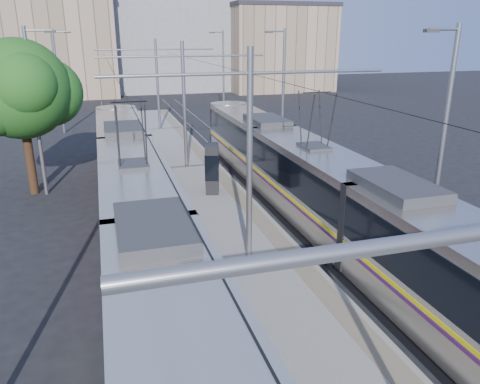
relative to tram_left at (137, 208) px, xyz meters
name	(u,v)px	position (x,y,z in m)	size (l,w,h in m)	color
platform	(197,184)	(3.60, 6.98, -1.56)	(4.00, 50.00, 0.30)	gray
tactile_strip_left	(170,184)	(2.15, 6.98, -1.40)	(0.70, 50.00, 0.01)	gray
tactile_strip_right	(224,179)	(5.05, 6.98, -1.40)	(0.70, 50.00, 0.01)	gray
rails	(197,186)	(3.60, 6.98, -1.69)	(8.71, 70.00, 0.03)	gray
tram_left	(137,208)	(0.00, 0.00, 0.00)	(2.43, 30.28, 5.50)	black
tram_right	(312,182)	(7.20, 0.67, 0.15)	(2.43, 28.21, 5.50)	black
catenary	(207,109)	(3.60, 4.13, 2.82)	(9.20, 70.00, 7.00)	slate
street_lamps	(181,97)	(3.60, 10.98, 2.47)	(15.18, 38.22, 8.00)	slate
shelter	(212,168)	(3.98, 5.04, -0.16)	(0.92, 1.21, 2.37)	black
tree	(27,90)	(-4.19, 8.47, 3.38)	(5.18, 4.79, 7.53)	#382314
building_left	(49,44)	(-6.40, 49.98, 4.74)	(16.32, 12.24, 12.87)	tan
building_centre	(170,33)	(9.60, 53.98, 6.07)	(18.36, 14.28, 15.53)	gray
building_right	(277,48)	(23.60, 47.98, 4.09)	(14.28, 10.20, 11.57)	tan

